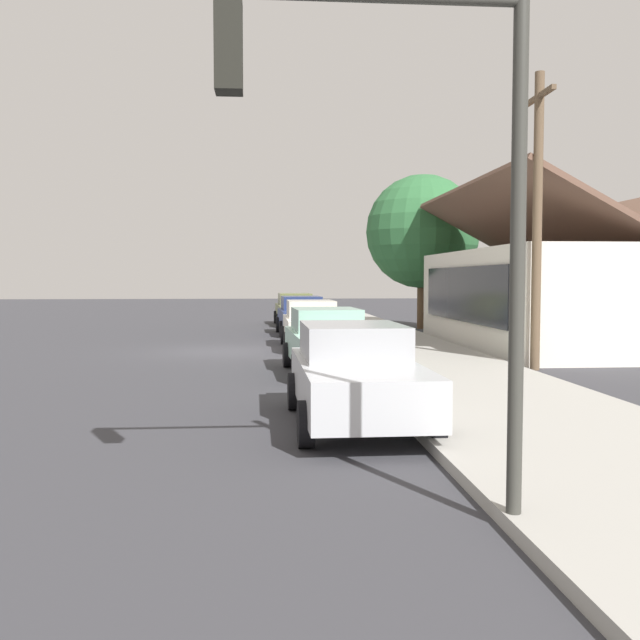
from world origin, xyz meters
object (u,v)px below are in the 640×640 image
object	(u,v)px
car_silver	(355,374)
fire_hydrant_red	(341,327)
traffic_light_main	(403,149)
car_olive	(295,309)
car_navy	(302,315)
shade_tree	(422,232)
car_ivory	(312,324)
utility_pole_wooden	(537,216)
car_seafoam	(328,340)

from	to	relation	value
car_silver	fire_hydrant_red	bearing A→B (deg)	173.83
traffic_light_main	car_olive	bearing A→B (deg)	179.35
traffic_light_main	car_navy	bearing A→B (deg)	179.16
shade_tree	car_olive	bearing A→B (deg)	-118.50
car_ivory	utility_pole_wooden	bearing A→B (deg)	39.93
car_navy	utility_pole_wooden	distance (m)	13.56
utility_pole_wooden	fire_hydrant_red	world-z (taller)	utility_pole_wooden
car_ivory	traffic_light_main	size ratio (longest dim) A/B	0.90
car_olive	fire_hydrant_red	distance (m)	9.25
car_navy	car_seafoam	world-z (taller)	same
car_ivory	shade_tree	distance (m)	11.09
shade_tree	traffic_light_main	world-z (taller)	shade_tree
fire_hydrant_red	car_silver	bearing A→B (deg)	-5.42
car_navy	car_silver	world-z (taller)	same
utility_pole_wooden	fire_hydrant_red	bearing A→B (deg)	-155.91
car_navy	car_silver	bearing A→B (deg)	-2.29
car_seafoam	car_navy	bearing A→B (deg)	177.36
car_silver	shade_tree	size ratio (longest dim) A/B	0.65
utility_pole_wooden	fire_hydrant_red	size ratio (longest dim) A/B	10.56
car_seafoam	utility_pole_wooden	bearing A→B (deg)	89.38
car_olive	car_ivory	distance (m)	11.87
car_navy	shade_tree	world-z (taller)	shade_tree
traffic_light_main	utility_pole_wooden	xyz separation A→B (m)	(-11.18, 5.66, 0.44)
car_olive	utility_pole_wooden	distance (m)	19.12
car_olive	traffic_light_main	xyz separation A→B (m)	(29.28, -0.33, 2.67)
car_silver	traffic_light_main	bearing A→B (deg)	-3.24
car_ivory	shade_tree	size ratio (longest dim) A/B	0.66
car_seafoam	shade_tree	world-z (taller)	shade_tree
shade_tree	fire_hydrant_red	distance (m)	8.49
car_olive	traffic_light_main	bearing A→B (deg)	-2.50
car_seafoam	car_silver	size ratio (longest dim) A/B	0.98
fire_hydrant_red	shade_tree	bearing A→B (deg)	143.56
car_olive	car_navy	size ratio (longest dim) A/B	1.10
car_silver	fire_hydrant_red	xyz separation A→B (m)	(-15.26, 1.45, -0.32)
car_ivory	car_silver	world-z (taller)	same
car_ivory	car_silver	bearing A→B (deg)	-1.16
car_olive	car_navy	distance (m)	6.02
car_olive	utility_pole_wooden	world-z (taller)	utility_pole_wooden
car_olive	utility_pole_wooden	xyz separation A→B (m)	(18.10, 5.32, 3.11)
fire_hydrant_red	car_olive	bearing A→B (deg)	-171.76
traffic_light_main	fire_hydrant_red	distance (m)	20.42
car_navy	fire_hydrant_red	distance (m)	3.42
car_navy	utility_pole_wooden	bearing A→B (deg)	21.87
car_olive	traffic_light_main	world-z (taller)	traffic_light_main
shade_tree	car_navy	bearing A→B (deg)	-63.41
car_navy	fire_hydrant_red	bearing A→B (deg)	20.92
shade_tree	fire_hydrant_red	size ratio (longest dim) A/B	10.06
fire_hydrant_red	car_seafoam	bearing A→B (deg)	-8.34
car_seafoam	shade_tree	bearing A→B (deg)	156.55
car_silver	traffic_light_main	xyz separation A→B (m)	(4.87, -0.21, 2.68)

